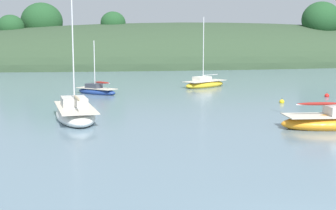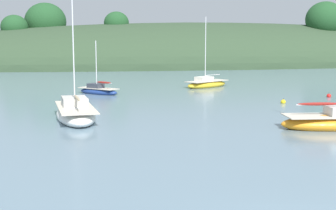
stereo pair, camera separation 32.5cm
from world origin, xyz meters
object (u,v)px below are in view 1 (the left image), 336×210
(sailboat_white_near, at_px, (336,121))
(mooring_buoy_channel, at_px, (282,102))
(mooring_buoy_inner, at_px, (327,96))
(sailboat_orange_cutter, at_px, (97,91))
(sailboat_grey_yawl, at_px, (205,84))
(sailboat_yellow_far, at_px, (75,113))

(sailboat_white_near, bearing_deg, mooring_buoy_channel, 80.52)
(mooring_buoy_inner, bearing_deg, sailboat_white_near, -119.33)
(sailboat_orange_cutter, bearing_deg, sailboat_grey_yawl, 17.29)
(mooring_buoy_inner, bearing_deg, sailboat_yellow_far, -162.38)
(sailboat_grey_yawl, xyz_separation_m, sailboat_white_near, (0.65, -26.35, 0.05))
(sailboat_grey_yawl, bearing_deg, mooring_buoy_channel, -80.09)
(mooring_buoy_channel, xyz_separation_m, mooring_buoy_inner, (6.30, 3.08, 0.00))
(sailboat_yellow_far, relative_size, mooring_buoy_inner, 21.43)
(sailboat_white_near, height_order, mooring_buoy_inner, sailboat_white_near)
(sailboat_grey_yawl, distance_m, mooring_buoy_channel, 15.01)
(sailboat_white_near, relative_size, mooring_buoy_channel, 16.54)
(sailboat_white_near, bearing_deg, sailboat_grey_yawl, 91.42)
(mooring_buoy_inner, bearing_deg, sailboat_orange_cutter, 160.56)
(sailboat_yellow_far, relative_size, sailboat_orange_cutter, 2.05)
(sailboat_yellow_far, bearing_deg, mooring_buoy_inner, 17.62)
(sailboat_yellow_far, height_order, sailboat_orange_cutter, sailboat_yellow_far)
(sailboat_orange_cutter, distance_m, mooring_buoy_inner, 23.10)
(sailboat_yellow_far, xyz_separation_m, sailboat_grey_yawl, (15.55, 19.46, -0.09))
(sailboat_grey_yawl, xyz_separation_m, mooring_buoy_inner, (8.88, -11.70, -0.25))
(mooring_buoy_inner, bearing_deg, sailboat_grey_yawl, 127.18)
(sailboat_grey_yawl, distance_m, sailboat_orange_cutter, 13.51)
(sailboat_grey_yawl, relative_size, sailboat_orange_cutter, 1.48)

